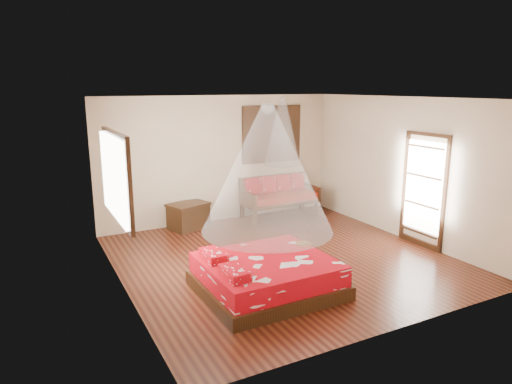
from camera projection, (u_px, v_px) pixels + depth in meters
The scene contains 10 objects.
room at pixel (283, 182), 7.79m from camera, with size 5.54×5.54×2.84m.
bed at pixel (266, 275), 6.78m from camera, with size 1.95×1.77×0.63m.
daybed at pixel (278, 195), 10.64m from camera, with size 1.77×0.78×0.94m.
storage_chest at pixel (188, 216), 9.77m from camera, with size 0.96×0.82×0.56m.
shutter_panel at pixel (272, 134), 10.61m from camera, with size 1.52×0.06×1.32m.
window_left at pixel (118, 177), 6.68m from camera, with size 0.10×1.74×1.34m.
glazed_door at pixel (423, 191), 8.57m from camera, with size 0.08×1.02×2.16m.
wine_tray at pixel (304, 241), 7.35m from camera, with size 0.24×0.24×0.20m.
mosquito_net_main at pixel (267, 169), 6.42m from camera, with size 1.90×1.90×1.80m, color white.
mosquito_net_daybed at pixel (282, 132), 10.19m from camera, with size 0.83×0.83×1.50m, color white.
Camera 1 is at (-3.94, -6.55, 3.00)m, focal length 32.00 mm.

